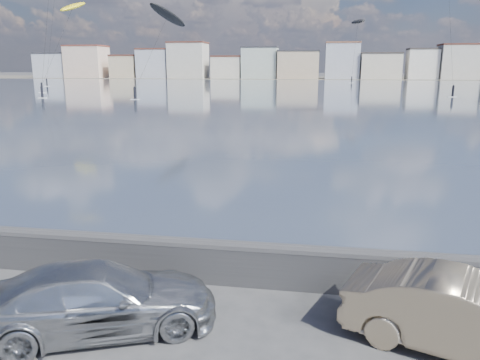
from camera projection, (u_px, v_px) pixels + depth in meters
name	position (u px, v px, depth m)	size (l,w,h in m)	color
ground	(150.00, 345.00, 8.60)	(700.00, 700.00, 0.00)	#333335
bay_water	(306.00, 91.00, 96.25)	(500.00, 177.00, 0.00)	#2E3B53
far_shore_strip	(314.00, 78.00, 200.17)	(500.00, 60.00, 0.00)	#4C473D
seawall	(189.00, 258.00, 11.05)	(400.00, 0.36, 1.08)	#28282B
far_buildings	(317.00, 63.00, 185.12)	(240.79, 13.26, 14.60)	#B2B7C6
car_silver	(98.00, 299.00, 8.95)	(1.84, 4.52, 1.31)	#A6A9AD
car_champagne	(465.00, 316.00, 8.25)	(1.46, 4.20, 1.38)	tan
kitesurfer_7	(358.00, 22.00, 143.46)	(5.32, 13.07, 19.60)	black
kitesurfer_14	(168.00, 16.00, 76.41)	(6.19, 13.78, 15.04)	black
kitesurfer_17	(73.00, 8.00, 93.71)	(4.98, 14.08, 18.37)	yellow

